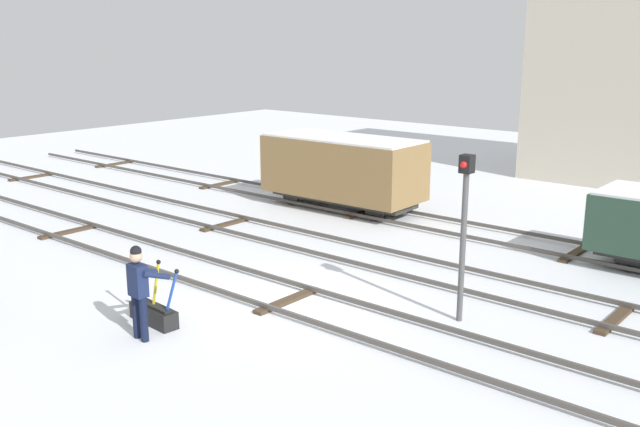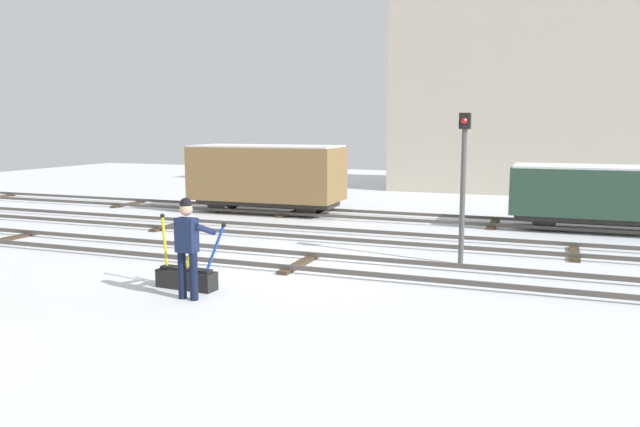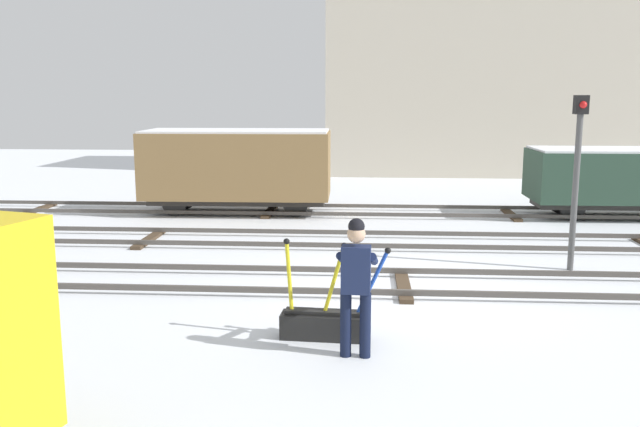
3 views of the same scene
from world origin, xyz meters
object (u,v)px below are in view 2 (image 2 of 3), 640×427
object	(u,v)px
switch_lever_frame	(187,276)
signal_post	(463,171)
rail_worker	(188,242)
freight_car_far_end	(267,174)
freight_car_mid_siding	(613,193)

from	to	relation	value
switch_lever_frame	signal_post	bearing A→B (deg)	45.12
rail_worker	freight_car_far_end	bearing A→B (deg)	112.25
freight_car_mid_siding	switch_lever_frame	bearing A→B (deg)	-129.41
freight_car_far_end	switch_lever_frame	bearing A→B (deg)	-73.91
freight_car_far_end	freight_car_mid_siding	world-z (taller)	freight_car_far_end
switch_lever_frame	freight_car_mid_siding	bearing A→B (deg)	54.79
rail_worker	freight_car_far_end	world-z (taller)	freight_car_far_end
signal_post	switch_lever_frame	bearing A→B (deg)	-138.58
rail_worker	signal_post	bearing A→B (deg)	52.01
signal_post	freight_car_far_end	distance (m)	9.94
rail_worker	freight_car_mid_siding	size ratio (longest dim) A/B	0.32
signal_post	freight_car_mid_siding	xyz separation A→B (m)	(3.54, 6.05, -0.98)
rail_worker	signal_post	world-z (taller)	signal_post
switch_lever_frame	freight_car_mid_siding	xyz separation A→B (m)	(8.21, 10.18, 0.92)
switch_lever_frame	freight_car_far_end	world-z (taller)	freight_car_far_end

